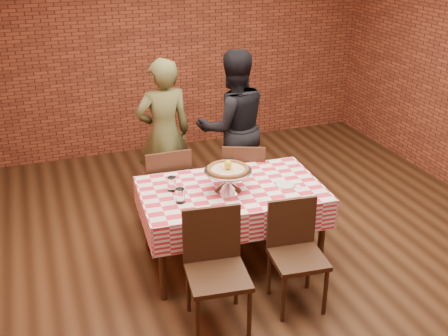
{
  "coord_description": "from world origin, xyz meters",
  "views": [
    {
      "loc": [
        -1.85,
        -3.98,
        2.93
      ],
      "look_at": [
        -0.35,
        0.1,
        0.93
      ],
      "focal_mm": 43.14,
      "sensor_mm": 36.0,
      "label": 1
    }
  ],
  "objects_px": {
    "water_glass_right": "(172,184)",
    "chair_far_left": "(165,187)",
    "pizza": "(228,170)",
    "condiment_caddy": "(228,167)",
    "chair_near_right": "(298,259)",
    "water_glass_left": "(180,196)",
    "pizza_stand": "(228,180)",
    "diner_olive": "(164,134)",
    "chair_near_left": "(218,274)",
    "table": "(231,225)",
    "chair_far_right": "(243,180)",
    "diner_black": "(233,127)"
  },
  "relations": [
    {
      "from": "water_glass_right",
      "to": "chair_far_left",
      "type": "xyz_separation_m",
      "value": [
        0.09,
        0.65,
        -0.36
      ]
    },
    {
      "from": "chair_near_right",
      "to": "water_glass_left",
      "type": "bearing_deg",
      "value": 144.34
    },
    {
      "from": "pizza",
      "to": "water_glass_right",
      "type": "bearing_deg",
      "value": 160.82
    },
    {
      "from": "water_glass_left",
      "to": "diner_black",
      "type": "xyz_separation_m",
      "value": [
        0.98,
        1.31,
        0.04
      ]
    },
    {
      "from": "table",
      "to": "pizza",
      "type": "xyz_separation_m",
      "value": [
        -0.04,
        -0.02,
        0.58
      ]
    },
    {
      "from": "pizza",
      "to": "chair_near_left",
      "type": "height_order",
      "value": "pizza"
    },
    {
      "from": "chair_far_right",
      "to": "diner_olive",
      "type": "distance_m",
      "value": 1.0
    },
    {
      "from": "chair_near_right",
      "to": "diner_black",
      "type": "height_order",
      "value": "diner_black"
    },
    {
      "from": "condiment_caddy",
      "to": "diner_black",
      "type": "xyz_separation_m",
      "value": [
        0.41,
        0.94,
        0.02
      ]
    },
    {
      "from": "water_glass_right",
      "to": "diner_olive",
      "type": "xyz_separation_m",
      "value": [
        0.23,
        1.18,
        0.01
      ]
    },
    {
      "from": "pizza_stand",
      "to": "chair_far_right",
      "type": "relative_size",
      "value": 0.47
    },
    {
      "from": "table",
      "to": "chair_near_right",
      "type": "relative_size",
      "value": 1.79
    },
    {
      "from": "pizza_stand",
      "to": "diner_olive",
      "type": "distance_m",
      "value": 1.36
    },
    {
      "from": "water_glass_left",
      "to": "diner_olive",
      "type": "xyz_separation_m",
      "value": [
        0.23,
        1.42,
        0.01
      ]
    },
    {
      "from": "water_glass_right",
      "to": "chair_far_left",
      "type": "relative_size",
      "value": 0.14
    },
    {
      "from": "chair_near_right",
      "to": "chair_far_right",
      "type": "height_order",
      "value": "chair_far_right"
    },
    {
      "from": "water_glass_left",
      "to": "chair_near_right",
      "type": "bearing_deg",
      "value": -41.8
    },
    {
      "from": "diner_olive",
      "to": "diner_black",
      "type": "relative_size",
      "value": 0.97
    },
    {
      "from": "pizza_stand",
      "to": "chair_far_left",
      "type": "bearing_deg",
      "value": 114.7
    },
    {
      "from": "pizza",
      "to": "chair_near_left",
      "type": "relative_size",
      "value": 0.39
    },
    {
      "from": "pizza",
      "to": "diner_olive",
      "type": "xyz_separation_m",
      "value": [
        -0.23,
        1.34,
        -0.12
      ]
    },
    {
      "from": "pizza",
      "to": "chair_near_left",
      "type": "distance_m",
      "value": 0.99
    },
    {
      "from": "pizza",
      "to": "condiment_caddy",
      "type": "relative_size",
      "value": 2.36
    },
    {
      "from": "water_glass_right",
      "to": "diner_olive",
      "type": "bearing_deg",
      "value": 78.77
    },
    {
      "from": "water_glass_right",
      "to": "chair_near_left",
      "type": "distance_m",
      "value": 1.01
    },
    {
      "from": "pizza",
      "to": "chair_near_right",
      "type": "bearing_deg",
      "value": -67.7
    },
    {
      "from": "chair_far_left",
      "to": "chair_far_right",
      "type": "distance_m",
      "value": 0.82
    },
    {
      "from": "chair_far_left",
      "to": "pizza",
      "type": "bearing_deg",
      "value": 115.34
    },
    {
      "from": "condiment_caddy",
      "to": "chair_far_right",
      "type": "relative_size",
      "value": 0.17
    },
    {
      "from": "water_glass_left",
      "to": "table",
      "type": "bearing_deg",
      "value": 11.4
    },
    {
      "from": "table",
      "to": "diner_olive",
      "type": "xyz_separation_m",
      "value": [
        -0.28,
        1.32,
        0.46
      ]
    },
    {
      "from": "chair_far_left",
      "to": "diner_black",
      "type": "relative_size",
      "value": 0.54
    },
    {
      "from": "water_glass_left",
      "to": "chair_near_right",
      "type": "distance_m",
      "value": 1.11
    },
    {
      "from": "condiment_caddy",
      "to": "chair_near_right",
      "type": "distance_m",
      "value": 1.15
    },
    {
      "from": "condiment_caddy",
      "to": "diner_olive",
      "type": "xyz_separation_m",
      "value": [
        -0.34,
        1.05,
        -0.0
      ]
    },
    {
      "from": "chair_near_right",
      "to": "chair_far_right",
      "type": "distance_m",
      "value": 1.49
    },
    {
      "from": "chair_far_right",
      "to": "table",
      "type": "bearing_deg",
      "value": 82.66
    },
    {
      "from": "chair_near_left",
      "to": "diner_black",
      "type": "relative_size",
      "value": 0.55
    },
    {
      "from": "pizza_stand",
      "to": "water_glass_left",
      "type": "relative_size",
      "value": 3.36
    },
    {
      "from": "water_glass_right",
      "to": "chair_near_right",
      "type": "bearing_deg",
      "value": -50.0
    },
    {
      "from": "pizza",
      "to": "chair_far_right",
      "type": "distance_m",
      "value": 0.98
    },
    {
      "from": "water_glass_left",
      "to": "chair_near_right",
      "type": "height_order",
      "value": "chair_near_right"
    },
    {
      "from": "pizza",
      "to": "pizza_stand",
      "type": "bearing_deg",
      "value": 0.0
    },
    {
      "from": "pizza_stand",
      "to": "chair_near_left",
      "type": "relative_size",
      "value": 0.45
    },
    {
      "from": "chair_near_left",
      "to": "diner_olive",
      "type": "xyz_separation_m",
      "value": [
        0.14,
        2.12,
        0.36
      ]
    },
    {
      "from": "pizza",
      "to": "water_glass_left",
      "type": "bearing_deg",
      "value": -170.32
    },
    {
      "from": "chair_near_left",
      "to": "diner_black",
      "type": "height_order",
      "value": "diner_black"
    },
    {
      "from": "chair_far_right",
      "to": "chair_far_left",
      "type": "bearing_deg",
      "value": 15.66
    },
    {
      "from": "chair_near_right",
      "to": "water_glass_right",
      "type": "bearing_deg",
      "value": 136.14
    },
    {
      "from": "diner_black",
      "to": "condiment_caddy",
      "type": "bearing_deg",
      "value": 67.32
    }
  ]
}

